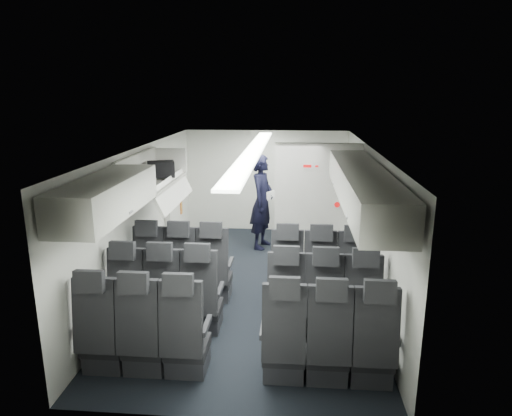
% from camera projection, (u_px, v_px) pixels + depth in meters
% --- Properties ---
extents(cabin_shell, '(3.41, 6.01, 2.16)m').
position_uv_depth(cabin_shell, '(254.00, 216.00, 6.84)').
color(cabin_shell, black).
rests_on(cabin_shell, ground).
extents(seat_row_front, '(3.33, 0.56, 1.24)m').
position_uv_depth(seat_row_front, '(251.00, 275.00, 6.50)').
color(seat_row_front, black).
rests_on(seat_row_front, cabin_shell).
extents(seat_row_mid, '(3.33, 0.56, 1.24)m').
position_uv_depth(seat_row_mid, '(244.00, 303.00, 5.64)').
color(seat_row_mid, black).
rests_on(seat_row_mid, cabin_shell).
extents(seat_row_rear, '(3.33, 0.56, 1.24)m').
position_uv_depth(seat_row_rear, '(234.00, 342.00, 4.77)').
color(seat_row_rear, black).
rests_on(seat_row_rear, cabin_shell).
extents(overhead_bin_left_rear, '(0.53, 1.80, 0.40)m').
position_uv_depth(overhead_bin_left_rear, '(106.00, 197.00, 4.84)').
color(overhead_bin_left_rear, silver).
rests_on(overhead_bin_left_rear, cabin_shell).
extents(overhead_bin_left_front_open, '(0.64, 1.70, 0.72)m').
position_uv_depth(overhead_bin_left_front_open, '(153.00, 178.00, 6.56)').
color(overhead_bin_left_front_open, '#9E9E93').
rests_on(overhead_bin_left_front_open, cabin_shell).
extents(overhead_bin_right_rear, '(0.53, 1.80, 0.40)m').
position_uv_depth(overhead_bin_right_rear, '(374.00, 202.00, 4.61)').
color(overhead_bin_right_rear, silver).
rests_on(overhead_bin_right_rear, cabin_shell).
extents(overhead_bin_right_front, '(0.53, 1.70, 0.40)m').
position_uv_depth(overhead_bin_right_front, '(353.00, 172.00, 6.30)').
color(overhead_bin_right_front, silver).
rests_on(overhead_bin_right_front, cabin_shell).
extents(bulkhead_partition, '(1.40, 0.15, 2.13)m').
position_uv_depth(bulkhead_partition, '(317.00, 208.00, 7.54)').
color(bulkhead_partition, silver).
rests_on(bulkhead_partition, cabin_shell).
extents(galley_unit, '(0.85, 0.52, 1.90)m').
position_uv_depth(galley_unit, '(311.00, 190.00, 9.43)').
color(galley_unit, '#939399').
rests_on(galley_unit, cabin_shell).
extents(boarding_door, '(0.12, 1.27, 1.86)m').
position_uv_depth(boarding_door, '(174.00, 201.00, 8.51)').
color(boarding_door, silver).
rests_on(boarding_door, cabin_shell).
extents(flight_attendant, '(0.58, 0.75, 1.81)m').
position_uv_depth(flight_attendant, '(262.00, 202.00, 8.67)').
color(flight_attendant, black).
rests_on(flight_attendant, ground).
extents(carry_on_bag, '(0.45, 0.38, 0.23)m').
position_uv_depth(carry_on_bag, '(161.00, 169.00, 6.79)').
color(carry_on_bag, black).
rests_on(carry_on_bag, overhead_bin_left_front_open).
extents(papers, '(0.23, 0.04, 0.16)m').
position_uv_depth(papers, '(272.00, 195.00, 8.57)').
color(papers, white).
rests_on(papers, flight_attendant).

